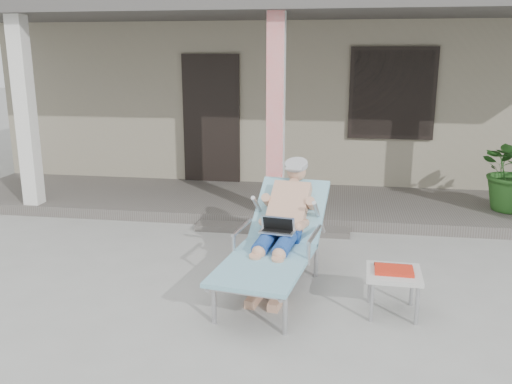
# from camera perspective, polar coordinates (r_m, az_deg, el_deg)

# --- Properties ---
(ground) EXTENTS (60.00, 60.00, 0.00)m
(ground) POSITION_cam_1_polar(r_m,az_deg,el_deg) (5.36, -0.92, -10.42)
(ground) COLOR #9E9E99
(ground) RESTS_ON ground
(house) EXTENTS (10.40, 5.40, 3.30)m
(house) POSITION_cam_1_polar(r_m,az_deg,el_deg) (11.34, 4.86, 11.33)
(house) COLOR gray
(house) RESTS_ON ground
(porch_deck) EXTENTS (10.00, 2.00, 0.15)m
(porch_deck) POSITION_cam_1_polar(r_m,az_deg,el_deg) (8.14, 2.74, -1.17)
(porch_deck) COLOR #605B56
(porch_deck) RESTS_ON ground
(porch_overhang) EXTENTS (10.00, 2.30, 2.85)m
(porch_overhang) POSITION_cam_1_polar(r_m,az_deg,el_deg) (7.81, 2.94, 18.29)
(porch_overhang) COLOR silver
(porch_overhang) RESTS_ON porch_deck
(porch_step) EXTENTS (2.00, 0.30, 0.07)m
(porch_step) POSITION_cam_1_polar(r_m,az_deg,el_deg) (7.05, 1.69, -3.93)
(porch_step) COLOR #605B56
(porch_step) RESTS_ON ground
(lounger) EXTENTS (0.99, 1.99, 1.25)m
(lounger) POSITION_cam_1_polar(r_m,az_deg,el_deg) (5.25, 2.46, -1.99)
(lounger) COLOR #B7B7BC
(lounger) RESTS_ON ground
(side_table) EXTENTS (0.49, 0.49, 0.43)m
(side_table) POSITION_cam_1_polar(r_m,az_deg,el_deg) (4.96, 14.28, -8.52)
(side_table) COLOR beige
(side_table) RESTS_ON ground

